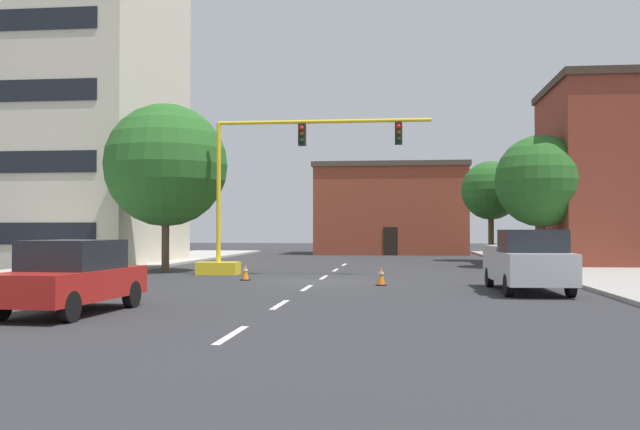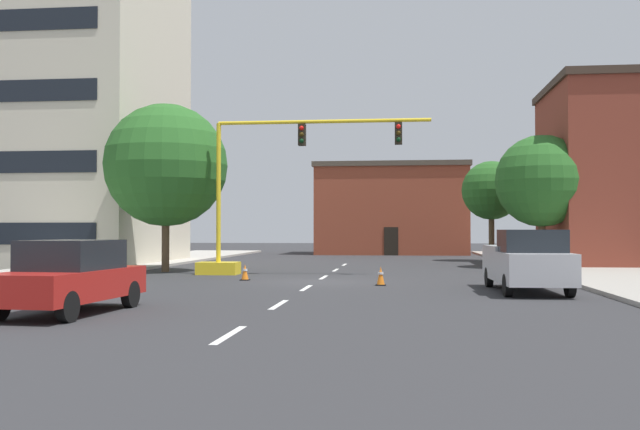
{
  "view_description": "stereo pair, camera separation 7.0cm",
  "coord_description": "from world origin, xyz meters",
  "px_view_note": "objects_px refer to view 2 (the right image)",
  "views": [
    {
      "loc": [
        3.16,
        -27.31,
        1.98
      ],
      "look_at": [
        -0.53,
        5.87,
        2.68
      ],
      "focal_mm": 40.34,
      "sensor_mm": 36.0,
      "label": 1
    },
    {
      "loc": [
        3.23,
        -27.3,
        1.98
      ],
      "look_at": [
        -0.53,
        5.87,
        2.68
      ],
      "focal_mm": 40.34,
      "sensor_mm": 36.0,
      "label": 2
    }
  ],
  "objects_px": {
    "traffic_cone_roadside_b": "(381,276)",
    "pickup_truck_silver": "(526,261)",
    "tree_right_far": "(491,191)",
    "traffic_cone_roadside_a": "(245,272)",
    "traffic_signal_gantry": "(249,222)",
    "tree_left_near": "(166,165)",
    "sedan_red_near_left": "(70,276)",
    "tree_right_mid": "(542,181)"
  },
  "relations": [
    {
      "from": "traffic_cone_roadside_b",
      "to": "pickup_truck_silver",
      "type": "bearing_deg",
      "value": -24.42
    },
    {
      "from": "tree_left_near",
      "to": "tree_right_mid",
      "type": "bearing_deg",
      "value": 16.62
    },
    {
      "from": "tree_left_near",
      "to": "sedan_red_near_left",
      "type": "xyz_separation_m",
      "value": [
        3.3,
        -16.7,
        -4.16
      ]
    },
    {
      "from": "traffic_signal_gantry",
      "to": "traffic_cone_roadside_b",
      "type": "relative_size",
      "value": 15.14
    },
    {
      "from": "tree_right_far",
      "to": "traffic_cone_roadside_a",
      "type": "distance_m",
      "value": 22.62
    },
    {
      "from": "traffic_signal_gantry",
      "to": "tree_left_near",
      "type": "distance_m",
      "value": 5.43
    },
    {
      "from": "tree_left_near",
      "to": "tree_right_far",
      "type": "relative_size",
      "value": 1.25
    },
    {
      "from": "tree_left_near",
      "to": "traffic_cone_roadside_a",
      "type": "xyz_separation_m",
      "value": [
        4.99,
        -5.23,
        -4.74
      ]
    },
    {
      "from": "pickup_truck_silver",
      "to": "tree_right_mid",
      "type": "bearing_deg",
      "value": 77.49
    },
    {
      "from": "tree_right_mid",
      "to": "traffic_cone_roadside_b",
      "type": "xyz_separation_m",
      "value": [
        -8.01,
        -12.76,
        -4.2
      ]
    },
    {
      "from": "tree_left_near",
      "to": "tree_right_far",
      "type": "height_order",
      "value": "tree_left_near"
    },
    {
      "from": "tree_left_near",
      "to": "tree_right_mid",
      "type": "distance_m",
      "value": 19.19
    },
    {
      "from": "traffic_signal_gantry",
      "to": "traffic_cone_roadside_a",
      "type": "distance_m",
      "value": 4.13
    },
    {
      "from": "traffic_cone_roadside_a",
      "to": "tree_left_near",
      "type": "bearing_deg",
      "value": 133.66
    },
    {
      "from": "tree_right_mid",
      "to": "tree_right_far",
      "type": "relative_size",
      "value": 1.09
    },
    {
      "from": "sedan_red_near_left",
      "to": "pickup_truck_silver",
      "type": "bearing_deg",
      "value": 31.77
    },
    {
      "from": "traffic_cone_roadside_b",
      "to": "tree_right_mid",
      "type": "bearing_deg",
      "value": 57.87
    },
    {
      "from": "tree_left_near",
      "to": "traffic_signal_gantry",
      "type": "bearing_deg",
      "value": -20.86
    },
    {
      "from": "traffic_signal_gantry",
      "to": "tree_right_far",
      "type": "relative_size",
      "value": 1.62
    },
    {
      "from": "pickup_truck_silver",
      "to": "traffic_cone_roadside_b",
      "type": "height_order",
      "value": "pickup_truck_silver"
    },
    {
      "from": "pickup_truck_silver",
      "to": "traffic_cone_roadside_b",
      "type": "relative_size",
      "value": 8.02
    },
    {
      "from": "traffic_signal_gantry",
      "to": "tree_right_far",
      "type": "distance_m",
      "value": 19.8
    },
    {
      "from": "sedan_red_near_left",
      "to": "traffic_cone_roadside_b",
      "type": "height_order",
      "value": "sedan_red_near_left"
    },
    {
      "from": "tree_left_near",
      "to": "tree_right_mid",
      "type": "relative_size",
      "value": 1.15
    },
    {
      "from": "tree_right_mid",
      "to": "tree_right_far",
      "type": "height_order",
      "value": "tree_right_mid"
    },
    {
      "from": "tree_left_near",
      "to": "tree_right_far",
      "type": "bearing_deg",
      "value": 38.99
    },
    {
      "from": "tree_right_mid",
      "to": "traffic_cone_roadside_b",
      "type": "height_order",
      "value": "tree_right_mid"
    },
    {
      "from": "tree_right_far",
      "to": "traffic_cone_roadside_a",
      "type": "relative_size",
      "value": 10.06
    },
    {
      "from": "tree_right_far",
      "to": "pickup_truck_silver",
      "type": "xyz_separation_m",
      "value": [
        -1.72,
        -23.01,
        -3.5
      ]
    },
    {
      "from": "sedan_red_near_left",
      "to": "tree_right_mid",
      "type": "bearing_deg",
      "value": 55.8
    },
    {
      "from": "pickup_truck_silver",
      "to": "traffic_cone_roadside_b",
      "type": "distance_m",
      "value": 5.21
    },
    {
      "from": "traffic_cone_roadside_a",
      "to": "traffic_cone_roadside_b",
      "type": "distance_m",
      "value": 5.75
    },
    {
      "from": "tree_right_mid",
      "to": "sedan_red_near_left",
      "type": "height_order",
      "value": "tree_right_mid"
    },
    {
      "from": "pickup_truck_silver",
      "to": "sedan_red_near_left",
      "type": "relative_size",
      "value": 1.18
    },
    {
      "from": "traffic_signal_gantry",
      "to": "tree_right_far",
      "type": "bearing_deg",
      "value": 50.89
    },
    {
      "from": "traffic_signal_gantry",
      "to": "tree_left_near",
      "type": "bearing_deg",
      "value": 159.14
    },
    {
      "from": "tree_right_far",
      "to": "traffic_cone_roadside_a",
      "type": "xyz_separation_m",
      "value": [
        -11.81,
        -18.83,
        -4.17
      ]
    },
    {
      "from": "tree_left_near",
      "to": "sedan_red_near_left",
      "type": "distance_m",
      "value": 17.52
    },
    {
      "from": "tree_right_mid",
      "to": "pickup_truck_silver",
      "type": "height_order",
      "value": "tree_right_mid"
    },
    {
      "from": "traffic_cone_roadside_a",
      "to": "tree_right_far",
      "type": "bearing_deg",
      "value": 57.91
    },
    {
      "from": "sedan_red_near_left",
      "to": "traffic_cone_roadside_a",
      "type": "height_order",
      "value": "sedan_red_near_left"
    },
    {
      "from": "tree_left_near",
      "to": "traffic_cone_roadside_a",
      "type": "height_order",
      "value": "tree_left_near"
    }
  ]
}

